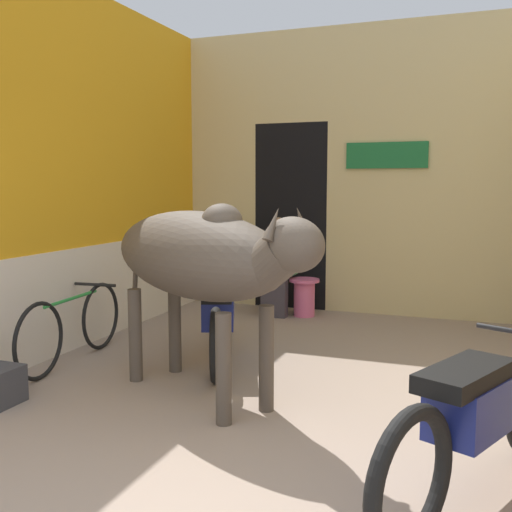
{
  "coord_description": "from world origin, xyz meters",
  "views": [
    {
      "loc": [
        1.46,
        -2.02,
        1.63
      ],
      "look_at": [
        -0.23,
        2.46,
        1.06
      ],
      "focal_mm": 42.0,
      "sensor_mm": 36.0,
      "label": 1
    }
  ],
  "objects_px": {
    "cow": "(202,257)",
    "motorcycle_far": "(219,313)",
    "motorcycle_near": "(482,412)",
    "shopkeeper_seated": "(277,264)",
    "plastic_stool": "(304,296)",
    "bicycle": "(73,326)"
  },
  "relations": [
    {
      "from": "motorcycle_far",
      "to": "plastic_stool",
      "type": "relative_size",
      "value": 4.15
    },
    {
      "from": "motorcycle_near",
      "to": "bicycle",
      "type": "distance_m",
      "value": 3.71
    },
    {
      "from": "motorcycle_near",
      "to": "plastic_stool",
      "type": "xyz_separation_m",
      "value": [
        -2.06,
        3.85,
        -0.2
      ]
    },
    {
      "from": "cow",
      "to": "shopkeeper_seated",
      "type": "height_order",
      "value": "cow"
    },
    {
      "from": "cow",
      "to": "motorcycle_near",
      "type": "bearing_deg",
      "value": -22.05
    },
    {
      "from": "cow",
      "to": "bicycle",
      "type": "xyz_separation_m",
      "value": [
        -1.51,
        0.4,
        -0.75
      ]
    },
    {
      "from": "shopkeeper_seated",
      "to": "motorcycle_far",
      "type": "bearing_deg",
      "value": -87.47
    },
    {
      "from": "cow",
      "to": "motorcycle_far",
      "type": "height_order",
      "value": "cow"
    },
    {
      "from": "motorcycle_near",
      "to": "motorcycle_far",
      "type": "distance_m",
      "value": 2.93
    },
    {
      "from": "cow",
      "to": "motorcycle_far",
      "type": "bearing_deg",
      "value": 107.35
    },
    {
      "from": "motorcycle_near",
      "to": "shopkeeper_seated",
      "type": "distance_m",
      "value": 4.48
    },
    {
      "from": "plastic_stool",
      "to": "motorcycle_near",
      "type": "bearing_deg",
      "value": -61.81
    },
    {
      "from": "bicycle",
      "to": "plastic_stool",
      "type": "relative_size",
      "value": 3.54
    },
    {
      "from": "motorcycle_far",
      "to": "bicycle",
      "type": "bearing_deg",
      "value": -153.24
    },
    {
      "from": "cow",
      "to": "plastic_stool",
      "type": "relative_size",
      "value": 4.78
    },
    {
      "from": "motorcycle_near",
      "to": "shopkeeper_seated",
      "type": "relative_size",
      "value": 1.59
    },
    {
      "from": "motorcycle_near",
      "to": "bicycle",
      "type": "xyz_separation_m",
      "value": [
        -3.5,
        1.21,
        -0.11
      ]
    },
    {
      "from": "motorcycle_near",
      "to": "plastic_stool",
      "type": "distance_m",
      "value": 4.37
    },
    {
      "from": "cow",
      "to": "bicycle",
      "type": "distance_m",
      "value": 1.73
    },
    {
      "from": "motorcycle_near",
      "to": "bicycle",
      "type": "bearing_deg",
      "value": 160.95
    },
    {
      "from": "cow",
      "to": "shopkeeper_seated",
      "type": "relative_size",
      "value": 1.83
    },
    {
      "from": "motorcycle_far",
      "to": "bicycle",
      "type": "relative_size",
      "value": 1.17
    }
  ]
}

